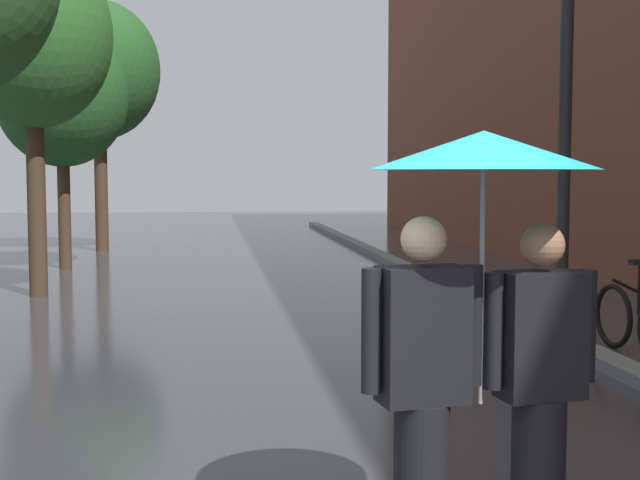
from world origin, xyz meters
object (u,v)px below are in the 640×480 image
object	(u,v)px
street_tree_4	(99,71)
street_tree_2	(32,36)
street_tree_3	(62,96)
street_lamp_post	(565,107)
litter_bin	(524,343)
couple_under_umbrella	(482,286)

from	to	relation	value
street_tree_4	street_tree_2	bearing A→B (deg)	-90.12
street_tree_3	street_lamp_post	bearing A→B (deg)	-58.49
street_lamp_post	litter_bin	distance (m)	2.21
litter_bin	street_tree_4	bearing A→B (deg)	110.20
couple_under_umbrella	street_tree_4	bearing A→B (deg)	102.43
street_tree_2	litter_bin	xyz separation A→B (m)	(5.31, -6.54, -3.54)
street_tree_3	couple_under_umbrella	bearing A→B (deg)	-73.19
street_lamp_post	street_tree_2	bearing A→B (deg)	134.24
street_tree_2	litter_bin	distance (m)	9.14
street_lamp_post	litter_bin	bearing A→B (deg)	-136.85
street_tree_2	couple_under_umbrella	world-z (taller)	street_tree_2
street_tree_2	street_tree_3	distance (m)	3.97
street_tree_4	street_lamp_post	distance (m)	15.16
street_tree_3	couple_under_umbrella	size ratio (longest dim) A/B	2.33
street_tree_4	street_lamp_post	xyz separation A→B (m)	(5.85, -13.86, -1.88)
street_tree_4	litter_bin	bearing A→B (deg)	-69.80
street_lamp_post	street_tree_4	bearing A→B (deg)	112.88
street_tree_4	couple_under_umbrella	bearing A→B (deg)	-77.57
couple_under_umbrella	street_lamp_post	xyz separation A→B (m)	(1.98, 3.66, 1.14)
street_tree_3	litter_bin	size ratio (longest dim) A/B	5.72
street_tree_4	couple_under_umbrella	xyz separation A→B (m)	(3.86, -17.52, -3.02)
street_tree_2	street_tree_3	xyz separation A→B (m)	(-0.23, 3.93, -0.54)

